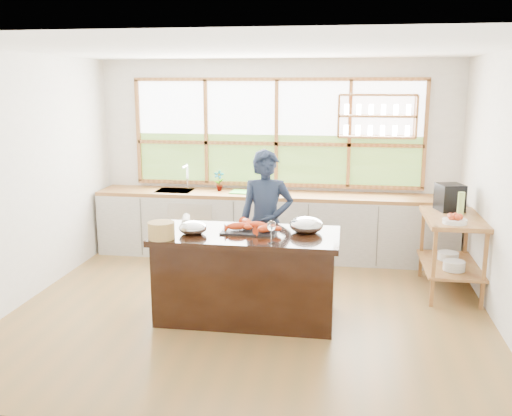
% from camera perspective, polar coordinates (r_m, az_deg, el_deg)
% --- Properties ---
extents(ground_plane, '(5.00, 5.00, 0.00)m').
position_cam_1_polar(ground_plane, '(6.21, -0.58, -10.12)').
color(ground_plane, brown).
extents(room_shell, '(5.02, 4.52, 2.71)m').
position_cam_1_polar(room_shell, '(6.27, 0.38, 6.67)').
color(room_shell, silver).
rests_on(room_shell, ground_plane).
extents(back_counter, '(4.90, 0.63, 0.90)m').
position_cam_1_polar(back_counter, '(7.90, 1.61, -1.70)').
color(back_counter, beige).
rests_on(back_counter, ground_plane).
extents(right_shelf_unit, '(0.62, 1.10, 0.90)m').
position_cam_1_polar(right_shelf_unit, '(6.90, 18.99, -3.20)').
color(right_shelf_unit, olive).
rests_on(right_shelf_unit, ground_plane).
extents(island, '(1.85, 0.90, 0.90)m').
position_cam_1_polar(island, '(5.87, -0.92, -6.76)').
color(island, black).
rests_on(island, ground_plane).
extents(cook, '(0.64, 0.45, 1.67)m').
position_cam_1_polar(cook, '(6.38, 1.01, -1.62)').
color(cook, '#172135').
rests_on(cook, ground_plane).
extents(potted_plant, '(0.16, 0.11, 0.29)m').
position_cam_1_polar(potted_plant, '(7.96, -3.72, 2.75)').
color(potted_plant, slate).
rests_on(potted_plant, back_counter).
extents(cutting_board, '(0.42, 0.33, 0.01)m').
position_cam_1_polar(cutting_board, '(7.85, -1.05, 1.61)').
color(cutting_board, green).
rests_on(cutting_board, back_counter).
extents(espresso_machine, '(0.35, 0.36, 0.32)m').
position_cam_1_polar(espresso_machine, '(7.10, 18.81, 1.02)').
color(espresso_machine, black).
rests_on(espresso_machine, right_shelf_unit).
extents(wine_bottle, '(0.08, 0.08, 0.30)m').
position_cam_1_polar(wine_bottle, '(6.72, 19.79, 0.25)').
color(wine_bottle, '#A1C55F').
rests_on(wine_bottle, right_shelf_unit).
extents(fruit_bowl, '(0.26, 0.26, 0.11)m').
position_cam_1_polar(fruit_bowl, '(6.48, 19.26, -1.12)').
color(fruit_bowl, silver).
rests_on(fruit_bowl, right_shelf_unit).
extents(slate_board, '(0.55, 0.41, 0.02)m').
position_cam_1_polar(slate_board, '(5.81, -0.62, -2.25)').
color(slate_board, black).
rests_on(slate_board, island).
extents(lobster_pile, '(0.52, 0.44, 0.08)m').
position_cam_1_polar(lobster_pile, '(5.79, -0.40, -1.80)').
color(lobster_pile, '#EB370B').
rests_on(lobster_pile, slate_board).
extents(mixing_bowl_left, '(0.28, 0.28, 0.14)m').
position_cam_1_polar(mixing_bowl_left, '(5.74, -6.33, -1.98)').
color(mixing_bowl_left, '#B9BDC1').
rests_on(mixing_bowl_left, island).
extents(mixing_bowl_right, '(0.34, 0.34, 0.17)m').
position_cam_1_polar(mixing_bowl_right, '(5.79, 5.05, -1.71)').
color(mixing_bowl_right, '#B9BDC1').
rests_on(mixing_bowl_right, island).
extents(wine_glass, '(0.08, 0.08, 0.22)m').
position_cam_1_polar(wine_glass, '(5.35, 1.56, -1.87)').
color(wine_glass, white).
rests_on(wine_glass, island).
extents(wicker_basket, '(0.26, 0.26, 0.17)m').
position_cam_1_polar(wicker_basket, '(5.59, -9.45, -2.23)').
color(wicker_basket, '#A67C4B').
rests_on(wicker_basket, island).
extents(parchment_roll, '(0.15, 0.31, 0.08)m').
position_cam_1_polar(parchment_roll, '(6.16, -7.04, -1.21)').
color(parchment_roll, silver).
rests_on(parchment_roll, island).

